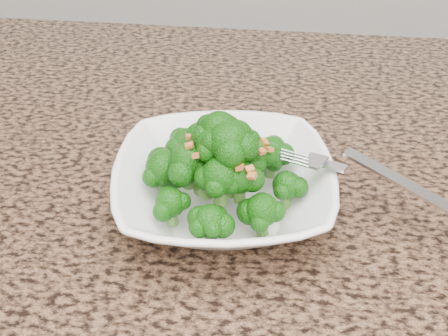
# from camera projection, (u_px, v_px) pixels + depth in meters

# --- Properties ---
(granite_counter) EXTENTS (1.64, 1.04, 0.03)m
(granite_counter) POSITION_uv_depth(u_px,v_px,m) (239.00, 261.00, 0.53)
(granite_counter) COLOR brown
(granite_counter) RESTS_ON cabinet
(bowl) EXTENTS (0.24, 0.24, 0.05)m
(bowl) POSITION_uv_depth(u_px,v_px,m) (224.00, 187.00, 0.55)
(bowl) COLOR white
(bowl) RESTS_ON granite_counter
(broccoli_pile) EXTENTS (0.19, 0.19, 0.07)m
(broccoli_pile) POSITION_uv_depth(u_px,v_px,m) (224.00, 137.00, 0.52)
(broccoli_pile) COLOR #125509
(broccoli_pile) RESTS_ON bowl
(garlic_topping) EXTENTS (0.11, 0.11, 0.01)m
(garlic_topping) POSITION_uv_depth(u_px,v_px,m) (224.00, 103.00, 0.50)
(garlic_topping) COLOR #B4662C
(garlic_topping) RESTS_ON broccoli_pile
(fork) EXTENTS (0.18, 0.11, 0.01)m
(fork) POSITION_uv_depth(u_px,v_px,m) (339.00, 166.00, 0.53)
(fork) COLOR silver
(fork) RESTS_ON bowl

